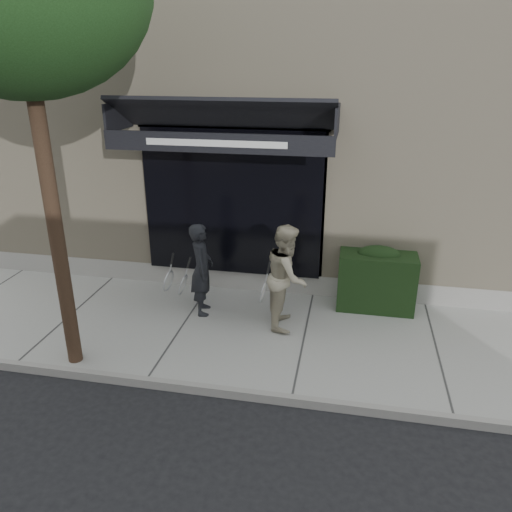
# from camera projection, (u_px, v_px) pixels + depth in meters

# --- Properties ---
(ground) EXTENTS (80.00, 80.00, 0.00)m
(ground) POSITION_uv_depth(u_px,v_px,m) (304.00, 343.00, 7.92)
(ground) COLOR black
(ground) RESTS_ON ground
(sidewalk) EXTENTS (20.00, 3.00, 0.12)m
(sidewalk) POSITION_uv_depth(u_px,v_px,m) (304.00, 339.00, 7.89)
(sidewalk) COLOR #9B9B96
(sidewalk) RESTS_ON ground
(curb) EXTENTS (20.00, 0.10, 0.14)m
(curb) POSITION_uv_depth(u_px,v_px,m) (292.00, 400.00, 6.48)
(curb) COLOR gray
(curb) RESTS_ON ground
(building_facade) EXTENTS (14.30, 8.04, 5.64)m
(building_facade) POSITION_uv_depth(u_px,v_px,m) (331.00, 127.00, 11.42)
(building_facade) COLOR #C6B697
(building_facade) RESTS_ON ground
(hedge) EXTENTS (1.30, 0.70, 1.14)m
(hedge) POSITION_uv_depth(u_px,v_px,m) (376.00, 279.00, 8.61)
(hedge) COLOR black
(hedge) RESTS_ON sidewalk
(pedestrian_front) EXTENTS (0.83, 0.81, 1.59)m
(pedestrian_front) POSITION_uv_depth(u_px,v_px,m) (201.00, 269.00, 8.34)
(pedestrian_front) COLOR black
(pedestrian_front) RESTS_ON sidewalk
(pedestrian_back) EXTENTS (0.77, 0.94, 1.71)m
(pedestrian_back) POSITION_uv_depth(u_px,v_px,m) (287.00, 276.00, 7.93)
(pedestrian_back) COLOR #B6AC91
(pedestrian_back) RESTS_ON sidewalk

